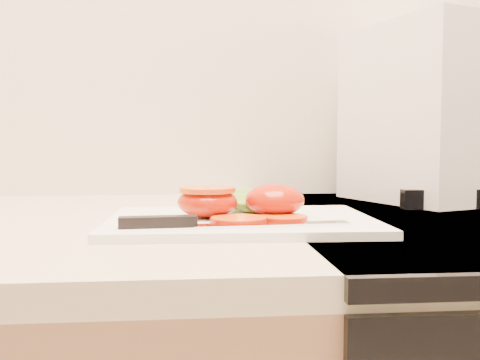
{
  "coord_description": "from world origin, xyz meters",
  "views": [
    {
      "loc": [
        0.05,
        0.96,
        1.03
      ],
      "look_at": [
        0.11,
        1.61,
        0.99
      ],
      "focal_mm": 40.0,
      "sensor_mm": 36.0,
      "label": 1
    }
  ],
  "objects": [
    {
      "name": "tomato_slice_0",
      "position": [
        0.11,
        1.56,
        0.94
      ],
      "size": [
        0.06,
        0.06,
        0.01
      ],
      "primitive_type": "cylinder",
      "color": "orange",
      "rests_on": "cutting_board"
    },
    {
      "name": "appliance",
      "position": [
        0.46,
        1.85,
        1.08
      ],
      "size": [
        0.27,
        0.3,
        0.3
      ],
      "primitive_type": "cube",
      "rotation": [
        0.0,
        0.0,
        0.36
      ],
      "color": "white",
      "rests_on": "counter"
    },
    {
      "name": "cutting_board",
      "position": [
        0.11,
        1.6,
        0.94
      ],
      "size": [
        0.33,
        0.24,
        0.01
      ],
      "primitive_type": "cube",
      "rotation": [
        0.0,
        0.0,
        -0.03
      ],
      "color": "white",
      "rests_on": "counter"
    },
    {
      "name": "lettuce_leaf_0",
      "position": [
        0.14,
        1.67,
        0.95
      ],
      "size": [
        0.14,
        0.14,
        0.03
      ],
      "primitive_type": "ellipsoid",
      "rotation": [
        0.0,
        0.0,
        0.79
      ],
      "color": "#639828",
      "rests_on": "cutting_board"
    },
    {
      "name": "tomato_half_dome",
      "position": [
        0.16,
        1.61,
        0.96
      ],
      "size": [
        0.07,
        0.07,
        0.04
      ],
      "primitive_type": "ellipsoid",
      "color": "#B01B06",
      "rests_on": "cutting_board"
    },
    {
      "name": "tomato_slice_1",
      "position": [
        0.16,
        1.57,
        0.94
      ],
      "size": [
        0.06,
        0.06,
        0.01
      ],
      "primitive_type": "cylinder",
      "color": "orange",
      "rests_on": "cutting_board"
    },
    {
      "name": "knife",
      "position": [
        0.07,
        1.53,
        0.94
      ],
      "size": [
        0.25,
        0.03,
        0.01
      ],
      "rotation": [
        0.0,
        0.0,
        0.07
      ],
      "color": "silver",
      "rests_on": "cutting_board"
    },
    {
      "name": "tomato_half_cut",
      "position": [
        0.07,
        1.61,
        0.96
      ],
      "size": [
        0.07,
        0.07,
        0.04
      ],
      "color": "#B01B06",
      "rests_on": "cutting_board"
    }
  ]
}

